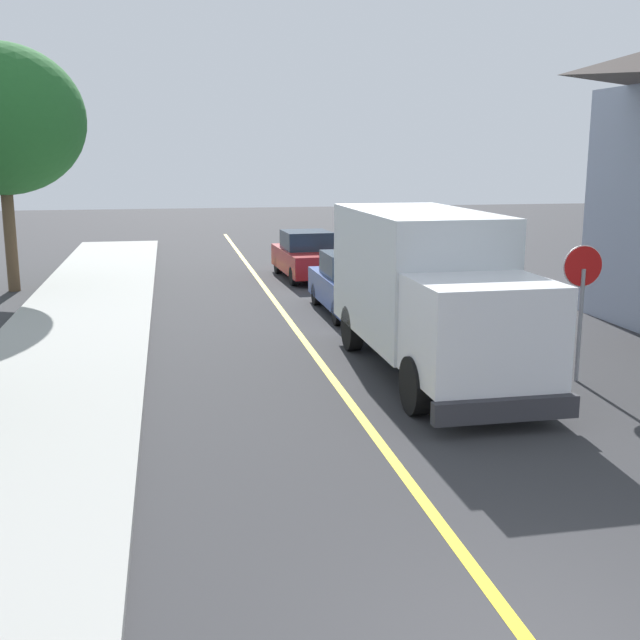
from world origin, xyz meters
TOP-DOWN VIEW (x-y plane):
  - centre_line_yellow at (0.00, 10.00)m, footprint 0.16×56.00m
  - box_truck at (1.98, 9.29)m, footprint 2.45×7.20m
  - parked_car_near at (1.94, 15.32)m, footprint 1.83×4.41m
  - parked_car_mid at (1.73, 21.70)m, footprint 2.01×4.48m
  - stop_sign at (4.63, 8.03)m, footprint 0.80×0.10m
  - street_tree_down_block at (-8.02, 20.92)m, footprint 5.16×5.16m

SIDE VIEW (x-z plane):
  - centre_line_yellow at x=0.00m, z-range 0.00..0.01m
  - parked_car_near at x=1.94m, z-range -0.04..1.63m
  - parked_car_mid at x=1.73m, z-range -0.04..1.63m
  - box_truck at x=1.98m, z-range 0.17..3.37m
  - stop_sign at x=4.63m, z-range 0.53..3.18m
  - street_tree_down_block at x=-8.02m, z-range 1.52..9.23m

